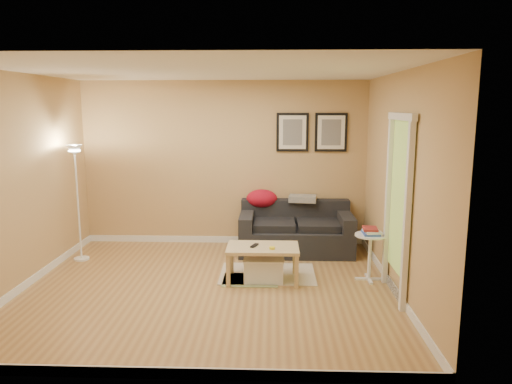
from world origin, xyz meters
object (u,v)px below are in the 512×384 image
sofa (296,228)px  coffee_table (263,264)px  book_stack (371,231)px  side_table (370,257)px  floor_lamp (78,206)px  storage_bin (264,269)px

sofa → coffee_table: bearing=-110.9°
sofa → book_stack: size_ratio=6.35×
side_table → floor_lamp: (-4.02, 0.68, 0.49)m
storage_bin → sofa: bearing=69.8°
coffee_table → side_table: side_table is taller
coffee_table → book_stack: (1.37, 0.08, 0.42)m
sofa → floor_lamp: 3.20m
storage_bin → book_stack: bearing=3.9°
coffee_table → storage_bin: coffee_table is taller
storage_bin → floor_lamp: (-2.67, 0.76, 0.64)m
storage_bin → book_stack: book_stack is taller
sofa → side_table: size_ratio=2.81×
sofa → floor_lamp: size_ratio=1.01×
storage_bin → book_stack: (1.35, 0.09, 0.49)m
coffee_table → sofa: bearing=61.9°
storage_bin → floor_lamp: size_ratio=0.30×
floor_lamp → coffee_table: bearing=-15.8°
book_stack → floor_lamp: (-4.02, 0.67, 0.15)m
storage_bin → side_table: (1.35, 0.08, 0.15)m
sofa → book_stack: (0.89, -1.17, 0.27)m
book_stack → floor_lamp: floor_lamp is taller
coffee_table → side_table: bearing=-4.1°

